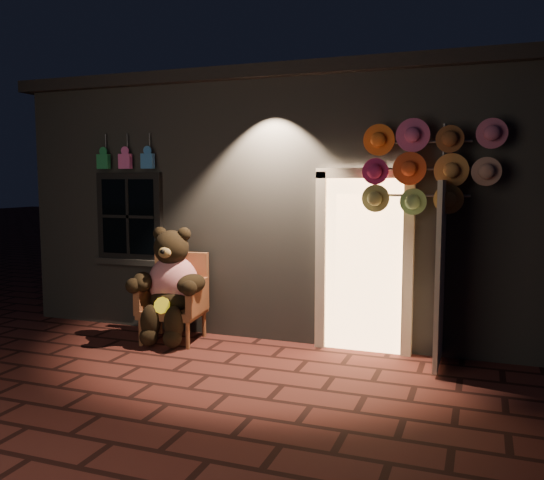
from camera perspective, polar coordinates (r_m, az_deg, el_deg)
The scene contains 5 objects.
ground at distance 6.26m, azimuth -6.36°, elevation -13.18°, with size 60.00×60.00×0.00m, color #4D221D.
shop_building at distance 9.65m, azimuth 4.18°, elevation 4.09°, with size 7.30×5.95×3.51m.
wicker_armchair at distance 7.53m, azimuth -9.53°, elevation -5.59°, with size 0.84×0.77×1.11m.
teddy_bear at distance 7.36m, azimuth -10.03°, elevation -4.36°, with size 1.03×0.85×1.43m.
hat_rack at distance 6.59m, azimuth 14.90°, elevation 6.86°, with size 1.52×0.22×2.69m.
Camera 1 is at (2.66, -5.28, 2.05)m, focal length 38.00 mm.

